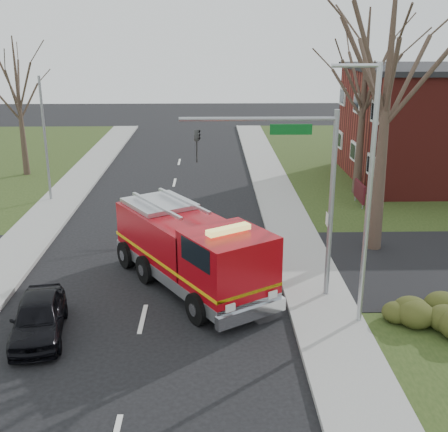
{
  "coord_description": "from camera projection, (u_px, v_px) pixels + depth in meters",
  "views": [
    {
      "loc": [
        2.33,
        -16.95,
        9.22
      ],
      "look_at": [
        2.87,
        4.99,
        2.0
      ],
      "focal_mm": 45.0,
      "sensor_mm": 36.0,
      "label": 1
    }
  ],
  "objects": [
    {
      "name": "fire_engine",
      "position": [
        192.0,
        252.0,
        20.88
      ],
      "size": [
        6.33,
        7.94,
        3.11
      ],
      "rotation": [
        0.0,
        0.0,
        0.56
      ],
      "color": "#9C070F",
      "rests_on": "ground"
    },
    {
      "name": "parked_car_maroon",
      "position": [
        38.0,
        317.0,
        17.69
      ],
      "size": [
        2.15,
        4.06,
        1.31
      ],
      "primitive_type": "imported",
      "rotation": [
        0.0,
        0.0,
        0.16
      ],
      "color": "black",
      "rests_on": "ground"
    },
    {
      "name": "ground",
      "position": [
        143.0,
        319.0,
        18.92
      ],
      "size": [
        120.0,
        120.0,
        0.0
      ],
      "primitive_type": "plane",
      "color": "black",
      "rests_on": "ground"
    },
    {
      "name": "traffic_signal_mast",
      "position": [
        296.0,
        172.0,
        19.0
      ],
      "size": [
        5.29,
        0.18,
        6.8
      ],
      "color": "gray",
      "rests_on": "ground"
    },
    {
      "name": "health_center_sign",
      "position": [
        360.0,
        192.0,
        30.76
      ],
      "size": [
        0.12,
        2.0,
        1.4
      ],
      "color": "#430F17",
      "rests_on": "ground"
    },
    {
      "name": "utility_pole_far",
      "position": [
        45.0,
        141.0,
        30.96
      ],
      "size": [
        0.14,
        0.14,
        7.0
      ],
      "primitive_type": "cylinder",
      "color": "gray",
      "rests_on": "ground"
    },
    {
      "name": "bare_tree_far",
      "position": [
        365.0,
        83.0,
        31.39
      ],
      "size": [
        5.25,
        5.25,
        10.5
      ],
      "color": "#362920",
      "rests_on": "ground"
    },
    {
      "name": "streetlight_pole",
      "position": [
        368.0,
        192.0,
        17.19
      ],
      "size": [
        1.48,
        0.16,
        8.4
      ],
      "color": "#B7BABF",
      "rests_on": "ground"
    },
    {
      "name": "bare_tree_left",
      "position": [
        18.0,
        92.0,
        35.94
      ],
      "size": [
        4.5,
        4.5,
        9.0
      ],
      "color": "#362920",
      "rests_on": "ground"
    },
    {
      "name": "bare_tree_near",
      "position": [
        388.0,
        79.0,
        22.52
      ],
      "size": [
        6.0,
        6.0,
        12.0
      ],
      "color": "#362920",
      "rests_on": "ground"
    },
    {
      "name": "hedge_corner",
      "position": [
        419.0,
        315.0,
        18.0
      ],
      "size": [
        2.8,
        2.0,
        0.9
      ],
      "primitive_type": "ellipsoid",
      "color": "#343A15",
      "rests_on": "lawn_right"
    },
    {
      "name": "sidewalk_right",
      "position": [
        326.0,
        315.0,
        19.04
      ],
      "size": [
        2.4,
        80.0,
        0.15
      ],
      "primitive_type": "cube",
      "color": "gray",
      "rests_on": "ground"
    }
  ]
}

